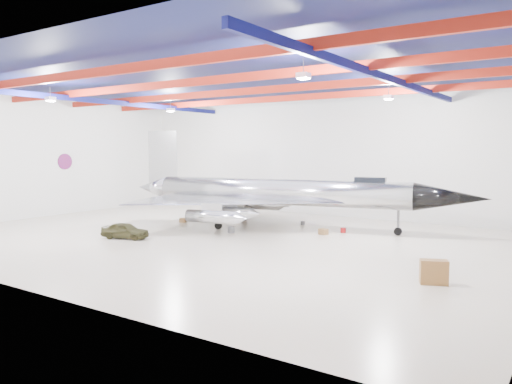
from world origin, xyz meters
The scene contains 15 objects.
floor centered at (0.00, 0.00, 0.00)m, with size 40.00×40.00×0.00m, color beige.
wall_back centered at (0.00, 15.00, 5.50)m, with size 40.00×40.00×0.00m, color silver.
wall_left centered at (-20.00, 0.00, 5.50)m, with size 30.00×30.00×0.00m, color silver.
ceiling centered at (0.00, 0.00, 11.00)m, with size 40.00×40.00×0.00m, color #0A0F38.
ceiling_structure centered at (0.00, 0.00, 10.32)m, with size 39.50×29.50×1.08m.
wall_roundel centered at (-19.94, 2.00, 5.00)m, with size 1.50×1.50×0.10m, color #B21414.
jet_aircraft centered at (1.23, 6.15, 2.54)m, with size 28.22×19.12×7.76m.
jeep centered at (-5.10, -3.87, 0.56)m, with size 1.33×3.30×1.12m, color #3A391D.
desk centered at (15.77, -3.94, 0.57)m, with size 1.23×0.62×1.13m, color brown.
crate_ply centered at (-6.90, 4.05, 0.18)m, with size 0.53×0.42×0.37m, color olive.
toolbox_red centered at (-4.44, 8.98, 0.14)m, with size 0.41×0.33×0.29m, color #A71013.
engine_drum centered at (-0.36, 2.09, 0.23)m, with size 0.52×0.52×0.47m, color #59595B.
parts_bin centered at (5.62, 5.27, 0.21)m, with size 0.60×0.48×0.42m, color olive.
tool_chest centered at (6.49, 6.82, 0.18)m, with size 0.41×0.41×0.37m, color #A71013.
spares_box centered at (2.20, 8.46, 0.16)m, with size 0.35×0.35×0.32m, color #59595B.
Camera 1 is at (21.52, -27.22, 6.24)m, focal length 35.00 mm.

